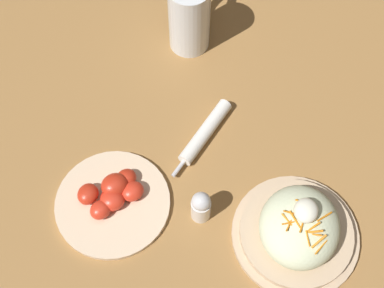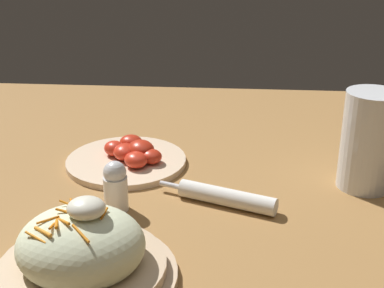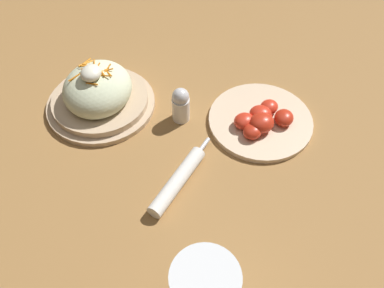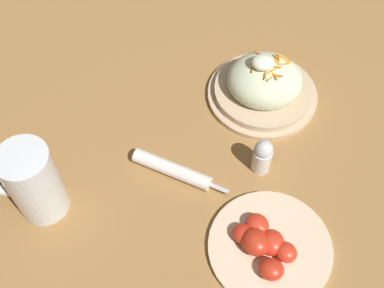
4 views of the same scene
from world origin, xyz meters
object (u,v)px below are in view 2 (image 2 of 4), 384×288
(salad_plate, at_px, (82,255))
(tomato_plate, at_px, (129,157))
(beer_mug, at_px, (372,146))
(salt_shaker, at_px, (115,186))
(napkin_roll, at_px, (226,197))

(salad_plate, height_order, tomato_plate, salad_plate)
(salad_plate, xyz_separation_m, beer_mug, (0.38, 0.27, 0.03))
(tomato_plate, distance_m, salt_shaker, 0.16)
(beer_mug, height_order, tomato_plate, beer_mug)
(salad_plate, relative_size, salt_shaker, 2.87)
(tomato_plate, height_order, salt_shaker, salt_shaker)
(salad_plate, distance_m, napkin_roll, 0.25)
(salad_plate, relative_size, beer_mug, 1.42)
(salad_plate, height_order, beer_mug, beer_mug)
(napkin_roll, bearing_deg, salad_plate, -129.69)
(beer_mug, height_order, napkin_roll, beer_mug)
(napkin_roll, bearing_deg, tomato_plate, 142.13)
(salad_plate, xyz_separation_m, salt_shaker, (0.00, 0.17, 0.00))
(salad_plate, distance_m, salt_shaker, 0.17)
(beer_mug, xyz_separation_m, salt_shaker, (-0.38, -0.10, -0.03))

